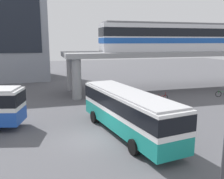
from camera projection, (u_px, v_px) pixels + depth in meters
name	position (u px, v px, depth m)	size (l,w,h in m)	color
ground_plane	(72.00, 105.00, 26.68)	(120.00, 120.00, 0.00)	#515156
elevated_platform	(178.00, 56.00, 35.05)	(31.96, 7.22, 5.34)	gray
train	(172.00, 37.00, 34.24)	(20.07, 2.96, 3.84)	silver
bus_main	(127.00, 108.00, 17.88)	(4.26, 11.30, 3.22)	teal
bicycle_black	(135.00, 98.00, 28.21)	(1.69, 0.70, 1.04)	black
bicycle_orange	(144.00, 100.00, 27.12)	(1.75, 0.48, 1.04)	black
bicycle_red	(162.00, 98.00, 28.12)	(1.73, 0.59, 1.04)	black
bicycle_green	(223.00, 94.00, 30.42)	(1.75, 0.51, 1.04)	black
pedestrian_waiting_near_stop	(124.00, 92.00, 29.33)	(0.47, 0.46, 1.67)	navy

